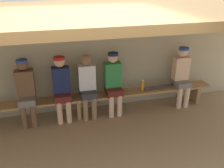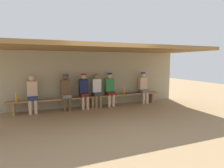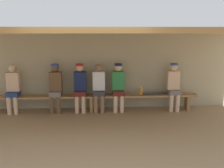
# 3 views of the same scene
# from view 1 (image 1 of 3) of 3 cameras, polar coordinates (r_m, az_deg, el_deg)

# --- Properties ---
(ground_plane) EXTENTS (24.00, 24.00, 0.00)m
(ground_plane) POSITION_cam_1_polar(r_m,az_deg,el_deg) (4.22, -4.63, -17.96)
(ground_plane) COLOR #9E7F59
(back_wall) EXTENTS (8.00, 0.20, 2.20)m
(back_wall) POSITION_cam_1_polar(r_m,az_deg,el_deg) (5.41, -8.76, 5.22)
(back_wall) COLOR tan
(back_wall) RESTS_ON ground
(dugout_roof) EXTENTS (8.00, 2.80, 0.12)m
(dugout_roof) POSITION_cam_1_polar(r_m,az_deg,el_deg) (3.88, -7.66, 15.58)
(dugout_roof) COLOR olive
(dugout_roof) RESTS_ON back_wall
(bench) EXTENTS (6.00, 0.36, 0.46)m
(bench) POSITION_cam_1_polar(r_m,az_deg,el_deg) (5.27, -7.74, -3.66)
(bench) COLOR #9E7547
(bench) RESTS_ON ground
(player_leftmost) EXTENTS (0.34, 0.42, 1.34)m
(player_leftmost) POSITION_cam_1_polar(r_m,az_deg,el_deg) (5.81, 15.46, 2.25)
(player_leftmost) COLOR slate
(player_leftmost) RESTS_ON ground
(player_in_white) EXTENTS (0.34, 0.42, 1.34)m
(player_in_white) POSITION_cam_1_polar(r_m,az_deg,el_deg) (5.15, -5.57, -0.01)
(player_in_white) COLOR #333338
(player_in_white) RESTS_ON ground
(player_with_sunglasses) EXTENTS (0.34, 0.42, 1.34)m
(player_with_sunglasses) POSITION_cam_1_polar(r_m,az_deg,el_deg) (5.24, 0.30, 0.76)
(player_with_sunglasses) COLOR #591E19
(player_with_sunglasses) RESTS_ON ground
(player_in_blue) EXTENTS (0.34, 0.42, 1.34)m
(player_in_blue) POSITION_cam_1_polar(r_m,az_deg,el_deg) (5.10, -11.34, -0.42)
(player_in_blue) COLOR #591E19
(player_in_blue) RESTS_ON ground
(player_shirtless_tan) EXTENTS (0.34, 0.42, 1.34)m
(player_shirtless_tan) POSITION_cam_1_polar(r_m,az_deg,el_deg) (5.13, -18.92, -1.18)
(player_shirtless_tan) COLOR slate
(player_shirtless_tan) RESTS_ON ground
(water_bottle_orange) EXTENTS (0.07, 0.07, 0.24)m
(water_bottle_orange) POSITION_cam_1_polar(r_m,az_deg,el_deg) (5.49, 6.96, -0.30)
(water_bottle_orange) COLOR orange
(water_bottle_orange) RESTS_ON bench
(baseball_bat) EXTENTS (0.86, 0.17, 0.07)m
(baseball_bat) POSITION_cam_1_polar(r_m,az_deg,el_deg) (5.70, 11.09, -0.52)
(baseball_bat) COLOR #333338
(baseball_bat) RESTS_ON bench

